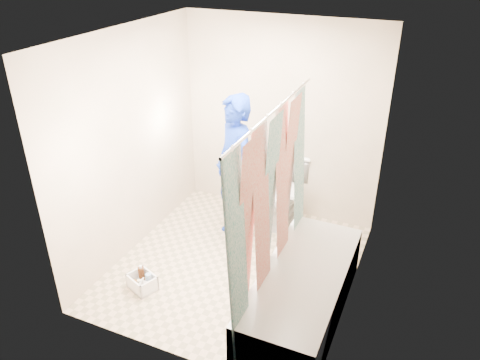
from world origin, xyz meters
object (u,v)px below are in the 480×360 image
at_px(bathtub, 302,292).
at_px(cleaning_caddy, 143,283).
at_px(plumber, 235,171).
at_px(toilet, 284,191).

distance_m(bathtub, cleaning_caddy, 1.59).
height_order(bathtub, cleaning_caddy, bathtub).
bearing_deg(cleaning_caddy, bathtub, 32.66).
distance_m(plumber, cleaning_caddy, 1.52).
bearing_deg(cleaning_caddy, plumber, 91.69).
xyz_separation_m(toilet, cleaning_caddy, (-0.86, -1.79, -0.32)).
xyz_separation_m(toilet, plumber, (-0.40, -0.57, 0.46)).
relative_size(bathtub, cleaning_caddy, 5.35).
xyz_separation_m(bathtub, toilet, (-0.69, 1.51, 0.13)).
bearing_deg(bathtub, toilet, 114.67).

